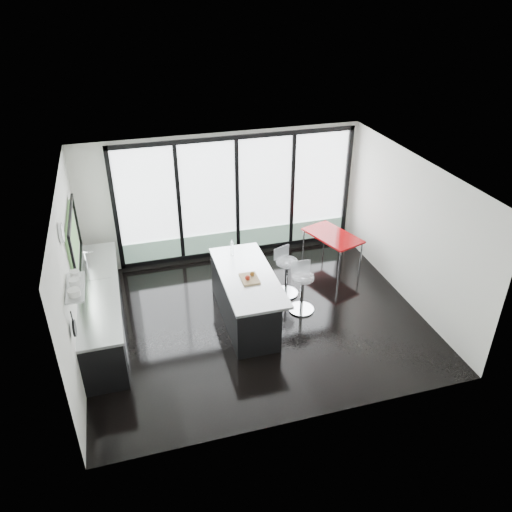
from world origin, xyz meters
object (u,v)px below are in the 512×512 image
object	(u,v)px
bar_stool_far	(286,277)
red_table	(332,248)
bar_stool_near	(302,293)
island	(244,297)

from	to	relation	value
bar_stool_far	red_table	distance (m)	1.64
red_table	bar_stool_near	bearing A→B (deg)	-129.88
island	bar_stool_near	size ratio (longest dim) A/B	2.99
bar_stool_near	bar_stool_far	size ratio (longest dim) A/B	0.99
island	bar_stool_near	bearing A→B (deg)	-3.43
bar_stool_near	red_table	world-z (taller)	bar_stool_near
island	bar_stool_near	world-z (taller)	island
red_table	island	bearing A→B (deg)	-148.68
bar_stool_far	red_table	world-z (taller)	bar_stool_far
bar_stool_near	bar_stool_far	world-z (taller)	bar_stool_far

